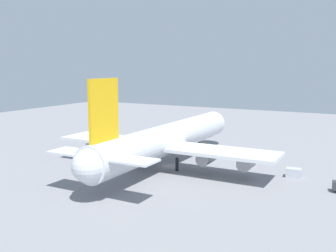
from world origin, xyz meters
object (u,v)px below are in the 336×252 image
Objects in this scene: baggage_tug at (105,148)px; safety_cone_nose at (206,143)px; cargo_airplane at (168,139)px; fuel_truck at (141,139)px; cargo_container_fore at (294,173)px.

safety_cone_nose is (22.09, -19.85, -0.72)m from baggage_tug.
cargo_airplane is at bearing -103.35° from baggage_tug.
cargo_airplane is at bearing -135.13° from fuel_truck.
fuel_truck is 6.41× the size of safety_cone_nose.
fuel_truck is at bearing 111.37° from safety_cone_nose.
fuel_truck reaches higher than safety_cone_nose.
cargo_container_fore is (-1.00, -48.84, -0.09)m from baggage_tug.
cargo_container_fore is 37.06m from safety_cone_nose.
cargo_airplane is 27.74m from cargo_container_fore.
cargo_container_fore is at bearing -128.54° from safety_cone_nose.
safety_cone_nose is at bearing 51.46° from cargo_container_fore.
cargo_airplane is 23.10m from baggage_tug.
safety_cone_nose is at bearing -68.63° from fuel_truck.
cargo_airplane reaches higher than safety_cone_nose.
baggage_tug is at bearing 88.83° from cargo_container_fore.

